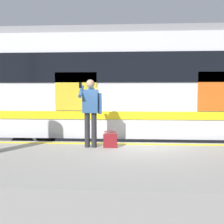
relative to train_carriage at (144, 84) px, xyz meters
name	(u,v)px	position (x,y,z in m)	size (l,w,h in m)	color
ground_plane	(131,173)	(0.46, 1.82, -2.65)	(25.91, 25.91, 0.00)	#3D3D3F
platform	(131,179)	(0.46, 3.75, -2.19)	(17.27, 3.86, 0.92)	gray
safety_line	(131,144)	(0.46, 2.12, -1.73)	(16.93, 0.16, 0.01)	yellow
track_rail_near	(131,161)	(0.46, 0.71, -2.57)	(22.46, 0.08, 0.16)	slate
track_rail_far	(130,151)	(0.46, -0.72, -2.57)	(22.46, 0.08, 0.16)	slate
train_carriage	(144,84)	(0.00, 0.00, 0.00)	(12.14, 3.06, 4.23)	silver
passenger	(91,107)	(1.52, 2.59, -0.68)	(0.57, 0.55, 1.78)	#262628
handbag	(110,140)	(1.01, 2.58, -1.54)	(0.35, 0.32, 0.43)	maroon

